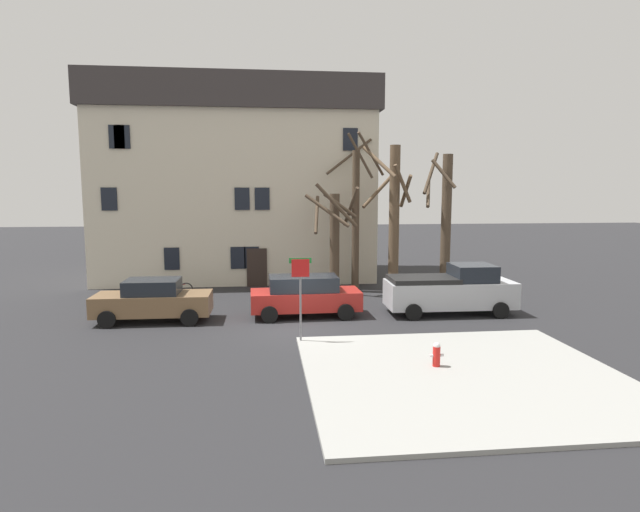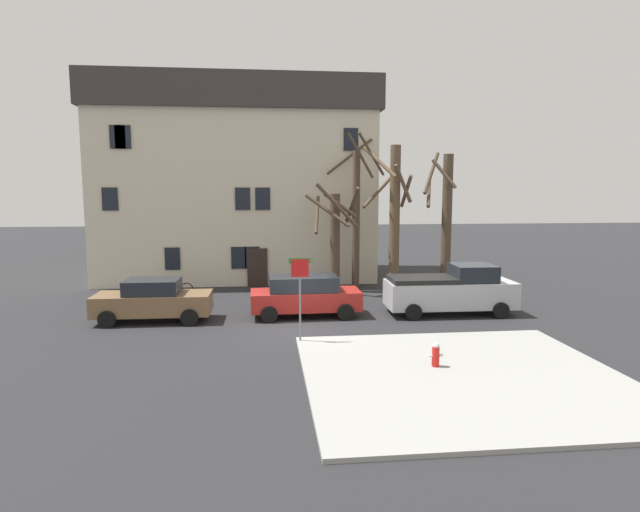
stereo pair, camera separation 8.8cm
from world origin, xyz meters
name	(u,v)px [view 1 (the left image)]	position (x,y,z in m)	size (l,w,h in m)	color
ground_plane	(294,329)	(0.00, 0.00, 0.00)	(120.00, 120.00, 0.00)	#262628
sidewalk_slab	(464,376)	(4.45, -5.71, 0.06)	(8.92, 8.38, 0.12)	#999993
building_main	(238,181)	(-2.61, 13.01, 5.82)	(16.22, 8.20, 11.49)	beige
tree_bare_near	(334,235)	(2.55, 7.26, 2.96)	(2.78, 2.78, 5.62)	#4C3D2D
tree_bare_mid	(356,213)	(3.75, 7.69, 4.08)	(2.92, 2.95, 8.12)	#4C3D2D
tree_bare_far	(393,215)	(5.52, 6.75, 4.02)	(2.53, 3.28, 7.51)	brown
tree_bare_end	(445,219)	(8.19, 6.61, 3.78)	(1.60, 2.30, 7.25)	#4C3D2D
car_brown_sedan	(153,301)	(-5.55, 1.80, 0.86)	(4.59, 2.03, 1.71)	brown
car_red_wagon	(305,295)	(0.58, 1.98, 0.89)	(4.58, 2.07, 1.71)	#AD231E
pickup_truck_silver	(451,290)	(6.81, 1.77, 1.02)	(5.43, 2.25, 2.12)	#B7BABF
fire_hydrant	(437,354)	(3.87, -4.99, 0.49)	(0.42, 0.22, 0.72)	red
street_sign_pole	(300,284)	(0.11, -1.92, 2.08)	(0.76, 0.07, 2.98)	slate
bicycle_leaning	(175,290)	(-5.46, 6.47, 0.37)	(1.67, 0.61, 1.03)	black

